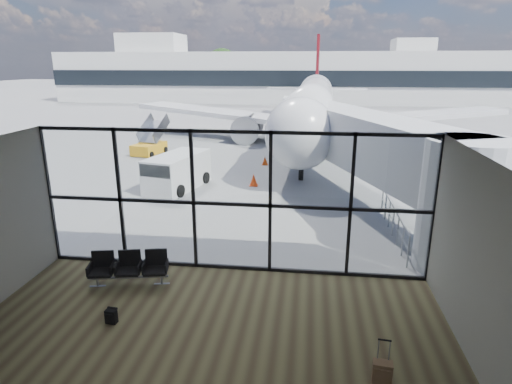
% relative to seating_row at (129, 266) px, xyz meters
% --- Properties ---
extents(ground, '(220.00, 220.00, 0.00)m').
position_rel_seating_row_xyz_m(ground, '(2.88, 41.33, -0.57)').
color(ground, slate).
rests_on(ground, ground).
extents(lounge_shell, '(12.02, 8.01, 4.51)m').
position_rel_seating_row_xyz_m(lounge_shell, '(2.88, -3.47, 2.09)').
color(lounge_shell, brown).
rests_on(lounge_shell, ground).
extents(glass_curtain_wall, '(12.10, 0.12, 4.50)m').
position_rel_seating_row_xyz_m(glass_curtain_wall, '(2.88, 1.33, 1.68)').
color(glass_curtain_wall, white).
rests_on(glass_curtain_wall, ground).
extents(jet_bridge, '(8.00, 16.50, 4.33)m').
position_rel_seating_row_xyz_m(jet_bridge, '(7.78, 8.40, 2.19)').
color(jet_bridge, '#B0B3B6').
rests_on(jet_bridge, ground).
extents(apron_railing, '(0.06, 5.46, 1.11)m').
position_rel_seating_row_xyz_m(apron_railing, '(8.48, 4.83, 0.15)').
color(apron_railing, gray).
rests_on(apron_railing, ground).
extents(far_terminal, '(80.00, 12.20, 11.00)m').
position_rel_seating_row_xyz_m(far_terminal, '(2.29, 63.30, 3.64)').
color(far_terminal, beige).
rests_on(far_terminal, ground).
extents(tree_0, '(4.95, 4.95, 7.12)m').
position_rel_seating_row_xyz_m(tree_0, '(-42.12, 73.33, 4.07)').
color(tree_0, '#382619').
rests_on(tree_0, ground).
extents(tree_1, '(5.61, 5.61, 8.07)m').
position_rel_seating_row_xyz_m(tree_1, '(-36.12, 73.33, 4.69)').
color(tree_1, '#382619').
rests_on(tree_1, ground).
extents(tree_2, '(6.27, 6.27, 9.03)m').
position_rel_seating_row_xyz_m(tree_2, '(-30.12, 73.33, 5.31)').
color(tree_2, '#382619').
rests_on(tree_2, ground).
extents(tree_3, '(4.95, 4.95, 7.12)m').
position_rel_seating_row_xyz_m(tree_3, '(-24.12, 73.33, 4.07)').
color(tree_3, '#382619').
rests_on(tree_3, ground).
extents(tree_4, '(5.61, 5.61, 8.07)m').
position_rel_seating_row_xyz_m(tree_4, '(-18.12, 73.33, 4.69)').
color(tree_4, '#382619').
rests_on(tree_4, ground).
extents(tree_5, '(6.27, 6.27, 9.03)m').
position_rel_seating_row_xyz_m(tree_5, '(-12.12, 73.33, 5.31)').
color(tree_5, '#382619').
rests_on(tree_5, ground).
extents(seating_row, '(2.30, 1.07, 1.02)m').
position_rel_seating_row_xyz_m(seating_row, '(0.00, 0.00, 0.00)').
color(seating_row, gray).
rests_on(seating_row, ground).
extents(backpack, '(0.29, 0.27, 0.41)m').
position_rel_seating_row_xyz_m(backpack, '(0.36, -2.04, -0.36)').
color(backpack, black).
rests_on(backpack, ground).
extents(suitcase, '(0.42, 0.32, 1.07)m').
position_rel_seating_row_xyz_m(suitcase, '(6.83, -3.50, -0.24)').
color(suitcase, brown).
rests_on(suitcase, ground).
extents(airliner, '(31.84, 36.86, 9.49)m').
position_rel_seating_row_xyz_m(airliner, '(5.25, 26.65, 2.33)').
color(airliner, silver).
rests_on(airliner, ground).
extents(service_van, '(2.77, 4.46, 1.80)m').
position_rel_seating_row_xyz_m(service_van, '(-1.65, 9.97, 0.36)').
color(service_van, silver).
rests_on(service_van, ground).
extents(belt_loader, '(1.74, 3.77, 1.68)m').
position_rel_seating_row_xyz_m(belt_loader, '(-0.31, 25.41, -0.00)').
color(belt_loader, black).
rests_on(belt_loader, ground).
extents(mobile_stairs, '(2.13, 3.37, 2.21)m').
position_rel_seating_row_xyz_m(mobile_stairs, '(-6.32, 18.39, -0.03)').
color(mobile_stairs, orange).
rests_on(mobile_stairs, ground).
extents(traffic_cone_a, '(0.39, 0.39, 0.56)m').
position_rel_seating_row_xyz_m(traffic_cone_a, '(2.35, 16.02, -0.30)').
color(traffic_cone_a, '#D3420B').
rests_on(traffic_cone_a, ground).
extents(traffic_cone_b, '(0.45, 0.45, 0.65)m').
position_rel_seating_row_xyz_m(traffic_cone_b, '(2.27, 11.07, -0.26)').
color(traffic_cone_b, '#FF420D').
rests_on(traffic_cone_b, ground).
extents(traffic_cone_c, '(0.47, 0.47, 0.67)m').
position_rel_seating_row_xyz_m(traffic_cone_c, '(7.88, 18.33, -0.25)').
color(traffic_cone_c, orange).
rests_on(traffic_cone_c, ground).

